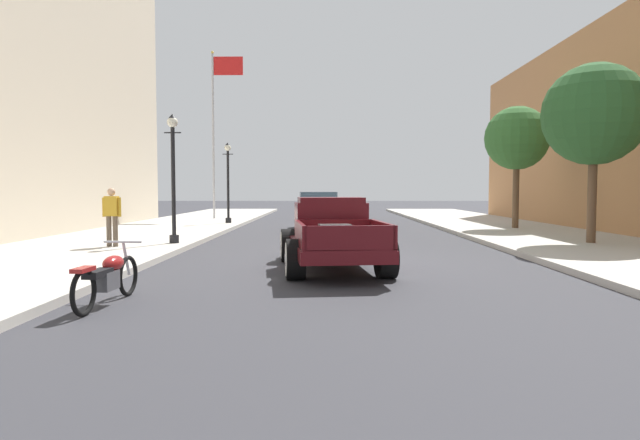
% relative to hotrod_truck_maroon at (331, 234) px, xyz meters
% --- Properties ---
extents(ground_plane, '(140.00, 140.00, 0.00)m').
position_rel_hotrod_truck_maroon_xyz_m(ground_plane, '(0.40, 0.65, -0.75)').
color(ground_plane, '#333338').
extents(sidewalk_left, '(5.50, 64.00, 0.15)m').
position_rel_hotrod_truck_maroon_xyz_m(sidewalk_left, '(-6.85, 0.65, -0.68)').
color(sidewalk_left, '#B7B2A8').
rests_on(sidewalk_left, ground).
extents(hotrod_truck_maroon, '(2.55, 5.07, 1.58)m').
position_rel_hotrod_truck_maroon_xyz_m(hotrod_truck_maroon, '(0.00, 0.00, 0.00)').
color(hotrod_truck_maroon, '#510F14').
rests_on(hotrod_truck_maroon, ground).
extents(motorcycle_parked, '(0.62, 2.12, 0.93)m').
position_rel_hotrod_truck_maroon_xyz_m(motorcycle_parked, '(-3.42, -4.05, -0.31)').
color(motorcycle_parked, black).
rests_on(motorcycle_parked, ground).
extents(car_background_white, '(2.08, 4.41, 1.65)m').
position_rel_hotrod_truck_maroon_xyz_m(car_background_white, '(-0.46, 11.20, 0.01)').
color(car_background_white, silver).
rests_on(car_background_white, ground).
extents(pedestrian_sidewalk_left, '(0.53, 0.22, 1.65)m').
position_rel_hotrod_truck_maroon_xyz_m(pedestrian_sidewalk_left, '(-6.12, 2.99, 0.33)').
color(pedestrian_sidewalk_left, brown).
rests_on(pedestrian_sidewalk_left, sidewalk_left).
extents(street_lamp_near, '(0.50, 0.32, 3.85)m').
position_rel_hotrod_truck_maroon_xyz_m(street_lamp_near, '(-4.66, 4.02, 1.63)').
color(street_lamp_near, black).
rests_on(street_lamp_near, sidewalk_left).
extents(street_lamp_far, '(0.50, 0.32, 3.85)m').
position_rel_hotrod_truck_maroon_xyz_m(street_lamp_far, '(-4.79, 13.85, 1.63)').
color(street_lamp_far, black).
rests_on(street_lamp_far, sidewalk_left).
extents(flagpole, '(1.74, 0.16, 9.16)m').
position_rel_hotrod_truck_maroon_xyz_m(flagpole, '(-6.06, 17.85, 5.02)').
color(flagpole, '#B2B2B7').
rests_on(flagpole, sidewalk_left).
extents(street_tree_nearest, '(3.03, 3.03, 5.36)m').
position_rel_hotrod_truck_maroon_xyz_m(street_tree_nearest, '(7.91, 4.25, 3.23)').
color(street_tree_nearest, brown).
rests_on(street_tree_nearest, sidewalk_right).
extents(street_tree_second, '(2.63, 2.63, 5.05)m').
position_rel_hotrod_truck_maroon_xyz_m(street_tree_second, '(7.82, 10.55, 3.11)').
color(street_tree_second, brown).
rests_on(street_tree_second, sidewalk_right).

